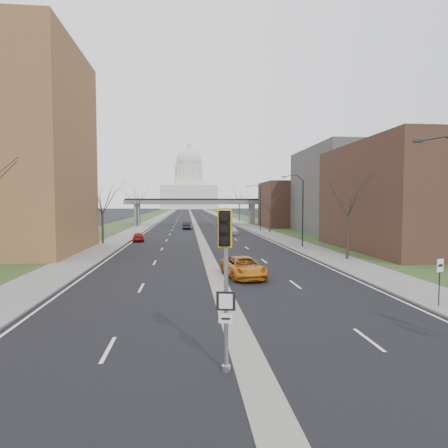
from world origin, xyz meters
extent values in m
plane|color=black|center=(0.00, 0.00, 0.00)|extent=(700.00, 700.00, 0.00)
cube|color=black|center=(0.00, 150.00, 0.01)|extent=(20.00, 600.00, 0.01)
cube|color=gray|center=(0.00, 150.00, 0.00)|extent=(1.20, 600.00, 0.02)
cube|color=gray|center=(12.00, 150.00, 0.06)|extent=(4.00, 600.00, 0.12)
cube|color=gray|center=(-12.00, 150.00, 0.06)|extent=(4.00, 600.00, 0.12)
cube|color=#304921|center=(18.00, 150.00, 0.05)|extent=(8.00, 600.00, 0.10)
cube|color=#304921|center=(-18.00, 150.00, 0.05)|extent=(8.00, 600.00, 0.10)
cube|color=#452B20|center=(24.00, 28.00, 6.00)|extent=(16.00, 20.00, 12.00)
cube|color=#55524E|center=(28.00, 52.00, 7.50)|extent=(18.00, 22.00, 15.00)
cube|color=#452B20|center=(22.00, 70.00, 5.00)|extent=(14.00, 14.00, 10.00)
cube|color=slate|center=(-14.00, 80.00, 2.50)|extent=(1.20, 2.50, 5.00)
cube|color=slate|center=(14.00, 80.00, 2.50)|extent=(1.20, 2.50, 5.00)
cube|color=slate|center=(0.00, 80.00, 5.50)|extent=(34.00, 3.00, 1.00)
cube|color=black|center=(0.00, 80.00, 6.20)|extent=(34.00, 0.15, 0.50)
cube|color=silver|center=(0.00, 320.00, 10.00)|extent=(48.00, 42.00, 20.00)
cube|color=silver|center=(0.00, 320.00, 22.00)|extent=(26.00, 26.00, 5.00)
cylinder|color=silver|center=(0.00, 320.00, 31.00)|extent=(22.00, 22.00, 14.00)
sphere|color=silver|center=(0.00, 320.00, 42.00)|extent=(22.00, 22.00, 22.00)
cylinder|color=silver|center=(0.00, 320.00, 53.50)|extent=(3.60, 3.60, 4.50)
cube|color=black|center=(9.50, 6.00, 8.47)|extent=(0.45, 0.18, 0.14)
cylinder|color=black|center=(11.80, 32.00, 4.12)|extent=(0.16, 0.16, 8.00)
cube|color=black|center=(9.50, 32.00, 8.47)|extent=(0.45, 0.18, 0.14)
cylinder|color=black|center=(11.80, 58.00, 4.12)|extent=(0.16, 0.16, 8.00)
cube|color=black|center=(9.50, 58.00, 8.47)|extent=(0.45, 0.18, 0.14)
cylinder|color=#382B21|center=(-13.00, 38.00, 2.00)|extent=(0.28, 0.28, 3.75)
cylinder|color=#382B21|center=(-13.00, 72.00, 2.25)|extent=(0.28, 0.28, 4.25)
cylinder|color=#382B21|center=(13.00, 22.00, 2.12)|extent=(0.28, 0.28, 4.00)
cylinder|color=#382B21|center=(13.00, 55.00, 1.87)|extent=(0.28, 0.28, 3.50)
cylinder|color=#382B21|center=(13.00, 95.00, 2.25)|extent=(0.28, 0.28, 4.25)
cylinder|color=gray|center=(-0.87, -0.17, 2.63)|extent=(0.14, 0.14, 5.25)
cylinder|color=gray|center=(-0.87, -0.17, 0.10)|extent=(0.28, 0.28, 0.20)
cube|color=#E5AA0D|center=(-0.96, -0.66, 4.65)|extent=(0.49, 0.47, 1.16)
cube|color=black|center=(-0.87, -0.17, 2.32)|extent=(0.60, 0.14, 0.61)
cube|color=silver|center=(-0.87, -0.17, 1.77)|extent=(0.45, 0.12, 0.30)
cylinder|color=black|center=(10.74, 5.92, 1.17)|extent=(0.06, 0.06, 2.10)
cube|color=silver|center=(10.74, 5.92, 2.22)|extent=(0.49, 0.24, 0.67)
imported|color=maroon|center=(-8.88, 41.40, 0.65)|extent=(2.02, 4.00, 1.30)
imported|color=black|center=(-2.00, 64.80, 0.78)|extent=(1.87, 4.81, 1.56)
imported|color=#BA6913|center=(2.00, 14.88, 0.74)|extent=(3.12, 5.57, 1.47)
imported|color=#A9A8B0|center=(5.49, 51.75, 0.67)|extent=(2.24, 4.74, 1.33)
camera|label=1|loc=(-2.10, -11.80, 5.41)|focal=30.00mm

